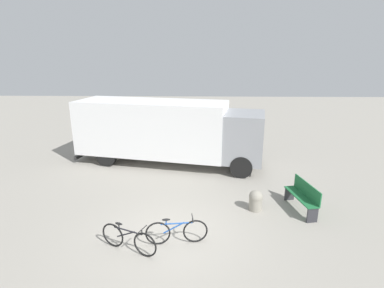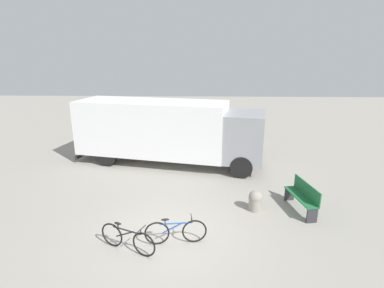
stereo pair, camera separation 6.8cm
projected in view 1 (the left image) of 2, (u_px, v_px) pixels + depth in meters
The scene contains 6 objects.
ground_plane at pixel (169, 236), 8.40m from camera, with size 60.00×60.00×0.00m, color gray.
delivery_truck at pixel (166, 129), 13.69m from camera, with size 8.81×3.89×2.90m.
park_bench at pixel (303, 196), 9.66m from camera, with size 0.68×1.64×0.96m.
bicycle_near at pixel (128, 239), 7.66m from camera, with size 1.56×0.72×0.76m.
bicycle_middle at pixel (177, 232), 7.98m from camera, with size 1.66×0.44×0.76m.
bollard_near_bench at pixel (256, 200), 9.74m from camera, with size 0.44×0.44×0.69m.
Camera 1 is at (0.84, -7.30, 4.87)m, focal length 28.00 mm.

